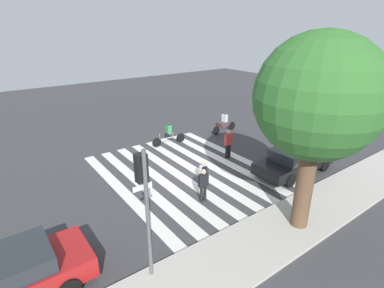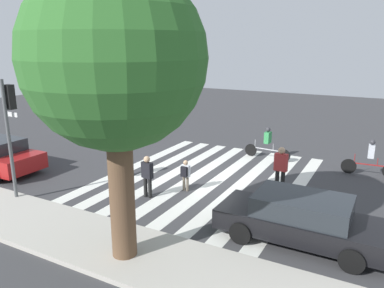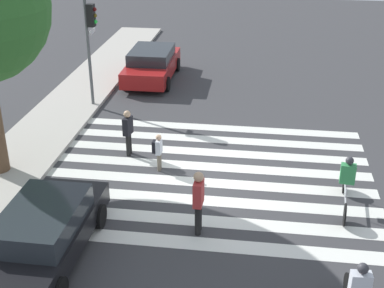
# 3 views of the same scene
# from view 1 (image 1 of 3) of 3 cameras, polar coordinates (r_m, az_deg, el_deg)

# --- Properties ---
(ground_plane) EXTENTS (60.00, 60.00, 0.00)m
(ground_plane) POSITION_cam_1_polar(r_m,az_deg,el_deg) (16.16, -1.20, -5.29)
(ground_plane) COLOR #38383A
(sidewalk_curb) EXTENTS (36.00, 2.50, 0.14)m
(sidewalk_curb) POSITION_cam_1_polar(r_m,az_deg,el_deg) (12.30, 16.40, -15.50)
(sidewalk_curb) COLOR #ADA89E
(sidewalk_curb) RESTS_ON ground_plane
(crosswalk_stripes) EXTENTS (7.73, 10.00, 0.01)m
(crosswalk_stripes) POSITION_cam_1_polar(r_m,az_deg,el_deg) (16.16, -1.20, -5.28)
(crosswalk_stripes) COLOR silver
(crosswalk_stripes) RESTS_ON ground_plane
(traffic_light) EXTENTS (0.60, 0.50, 4.32)m
(traffic_light) POSITION_cam_1_polar(r_m,az_deg,el_deg) (8.55, -9.12, -8.77)
(traffic_light) COLOR #515456
(traffic_light) RESTS_ON ground_plane
(street_tree) EXTENTS (4.28, 4.28, 7.27)m
(street_tree) POSITION_cam_1_polar(r_m,az_deg,el_deg) (10.75, 22.88, 7.89)
(street_tree) COLOR brown
(street_tree) RESTS_ON ground_plane
(pedestrian_child_with_backpack) EXTENTS (0.46, 0.27, 1.57)m
(pedestrian_child_with_backpack) POSITION_cam_1_polar(r_m,az_deg,el_deg) (13.22, 2.17, -7.49)
(pedestrian_child_with_backpack) COLOR black
(pedestrian_child_with_backpack) RESTS_ON ground_plane
(pedestrian_adult_blue_shirt) EXTENTS (0.34, 0.29, 1.21)m
(pedestrian_adult_blue_shirt) POSITION_cam_1_polar(r_m,az_deg,el_deg) (14.62, 2.14, -5.24)
(pedestrian_adult_blue_shirt) COLOR #6B6051
(pedestrian_adult_blue_shirt) RESTS_ON ground_plane
(pedestrian_adult_yellow_jacket) EXTENTS (0.50, 0.26, 1.75)m
(pedestrian_adult_yellow_jacket) POSITION_cam_1_polar(r_m,az_deg,el_deg) (17.58, 6.95, 0.36)
(pedestrian_adult_yellow_jacket) COLOR black
(pedestrian_adult_yellow_jacket) RESTS_ON ground_plane
(cyclist_far_lane) EXTENTS (2.26, 0.41, 1.60)m
(cyclist_far_lane) POSITION_cam_1_polar(r_m,az_deg,el_deg) (21.91, 6.22, 4.37)
(cyclist_far_lane) COLOR black
(cyclist_far_lane) RESTS_ON ground_plane
(cyclist_mid_street) EXTENTS (2.34, 0.42, 1.58)m
(cyclist_mid_street) POSITION_cam_1_polar(r_m,az_deg,el_deg) (19.52, -4.47, 2.25)
(cyclist_mid_street) COLOR black
(cyclist_mid_street) RESTS_ON ground_plane
(car_parked_far_curb) EXTENTS (4.69, 1.97, 1.39)m
(car_parked_far_curb) POSITION_cam_1_polar(r_m,az_deg,el_deg) (16.73, 18.96, -2.86)
(car_parked_far_curb) COLOR black
(car_parked_far_curb) RESTS_ON ground_plane
(car_parked_silver_sedan) EXTENTS (4.65, 2.13, 1.46)m
(car_parked_silver_sedan) POSITION_cam_1_polar(r_m,az_deg,el_deg) (10.53, -32.12, -20.95)
(car_parked_silver_sedan) COLOR maroon
(car_parked_silver_sedan) RESTS_ON ground_plane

